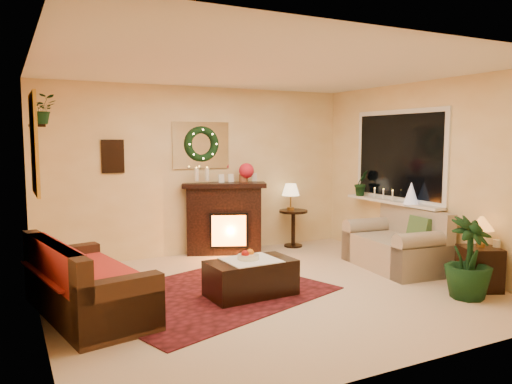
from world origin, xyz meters
name	(u,v)px	position (x,y,z in m)	size (l,w,h in m)	color
floor	(269,291)	(0.00, 0.00, 0.00)	(5.00, 5.00, 0.00)	beige
ceiling	(270,68)	(0.00, 0.00, 2.60)	(5.00, 5.00, 0.00)	white
wall_back	(201,171)	(0.00, 2.25, 1.30)	(5.00, 5.00, 0.00)	#EFD88C
wall_front	(410,205)	(0.00, -2.25, 1.30)	(5.00, 5.00, 0.00)	#EFD88C
wall_left	(36,193)	(-2.50, 0.00, 1.30)	(4.50, 4.50, 0.00)	#EFD88C
wall_right	(427,175)	(2.50, 0.00, 1.30)	(4.50, 4.50, 0.00)	#EFD88C
area_rug	(210,294)	(-0.69, 0.17, 0.01)	(2.59, 1.94, 0.01)	#610915
sofa	(88,273)	(-2.04, 0.14, 0.43)	(0.80, 1.83, 0.79)	brown
red_throw	(81,269)	(-2.09, 0.25, 0.46)	(0.85, 1.38, 0.02)	#B4270E
fireplace	(224,219)	(0.29, 2.04, 0.55)	(1.15, 0.36, 1.05)	black
poinsettia	(246,171)	(0.66, 1.98, 1.30)	(0.24, 0.24, 0.24)	red
mantel_candle_a	(197,175)	(-0.15, 2.05, 1.26)	(0.06, 0.06, 0.19)	white
mantel_candle_b	(207,174)	(0.02, 2.06, 1.26)	(0.06, 0.06, 0.19)	beige
mantel_mirror	(201,145)	(0.00, 2.23, 1.70)	(0.92, 0.02, 0.72)	white
wreath	(202,144)	(0.00, 2.19, 1.72)	(0.55, 0.55, 0.11)	#194719
wall_art	(113,156)	(-1.35, 2.23, 1.55)	(0.32, 0.03, 0.48)	#381E11
gold_mirror	(34,144)	(-2.48, 0.30, 1.75)	(0.03, 0.84, 1.00)	gold
hanging_plant	(43,124)	(-2.34, 1.05, 1.97)	(0.33, 0.28, 0.36)	#194719
loveseat	(395,238)	(2.06, 0.13, 0.42)	(0.83, 1.44, 0.83)	#A0907D
window_frame	(399,156)	(2.48, 0.55, 1.55)	(0.03, 1.86, 1.36)	white
window_glass	(398,156)	(2.47, 0.55, 1.55)	(0.02, 1.70, 1.22)	black
window_sill	(392,202)	(2.38, 0.55, 0.87)	(0.22, 1.86, 0.04)	white
mini_tree	(411,193)	(2.34, 0.13, 1.04)	(0.21, 0.21, 0.32)	silver
sill_plant	(361,184)	(2.34, 1.23, 1.08)	(0.29, 0.24, 0.53)	#0F3D0F
side_table_round	(293,227)	(1.52, 1.96, 0.33)	(0.47, 0.47, 0.62)	black
lamp_cream	(291,194)	(1.49, 2.00, 0.88)	(0.29, 0.29, 0.45)	#E5BF85
end_table_square	(479,268)	(2.26, -1.10, 0.27)	(0.42, 0.42, 0.52)	black
lamp_tiffany	(482,228)	(2.29, -1.09, 0.74)	(0.29, 0.29, 0.42)	orange
coffee_table	(251,278)	(-0.29, -0.08, 0.21)	(0.99, 0.55, 0.42)	#4D2E13
fruit_bowl	(248,257)	(-0.30, -0.05, 0.45)	(0.25, 0.25, 0.06)	white
floor_palm	(469,259)	(1.87, -1.27, 0.45)	(1.55, 1.55, 2.77)	#275D2D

